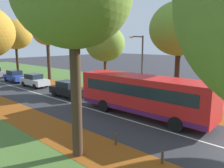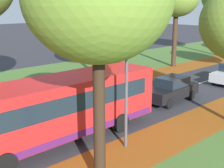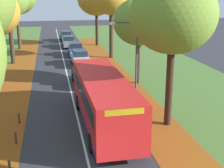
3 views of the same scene
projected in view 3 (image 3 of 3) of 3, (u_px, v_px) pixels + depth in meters
leaf_litter_left at (11, 99)px, 23.47m from camera, size 2.80×60.00×0.00m
grass_verge_right at (158, 71)px, 31.70m from camera, size 12.00×90.00×0.01m
leaf_litter_right at (129, 91)px, 25.20m from camera, size 2.80×60.00×0.00m
road_centre_line at (67, 75)px, 29.97m from camera, size 0.12×80.00×0.01m
tree_left_far at (8, 0)px, 33.09m from camera, size 4.44×4.44×8.93m
tree_right_near at (173, 15)px, 17.15m from camera, size 4.84×4.84×8.70m
tree_right_mid at (139, 22)px, 26.02m from camera, size 4.39×4.39×7.32m
bollard_third at (10, 167)px, 13.80m from camera, size 0.12×0.12×0.62m
bollard_fourth at (16, 138)px, 16.42m from camera, size 0.12×0.12×0.67m
bollard_fifth at (19, 118)px, 19.03m from camera, size 0.12×0.12×0.65m
streetlamp_right at (132, 56)px, 20.11m from camera, size 1.89×0.28×6.00m
bus at (103, 98)px, 18.51m from camera, size 2.76×10.43×2.98m
car_black_lead at (84, 75)px, 27.05m from camera, size 1.92×4.27×1.62m
car_silver_following at (80, 58)px, 34.15m from camera, size 1.90×4.26×1.62m
car_blue_third_in_line at (76, 49)px, 39.16m from camera, size 1.85×4.24×1.62m
car_grey_fourth_in_line at (69, 42)px, 44.97m from camera, size 1.81×4.22×1.62m
car_green_trailing at (66, 36)px, 50.75m from camera, size 1.94×4.28×1.62m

